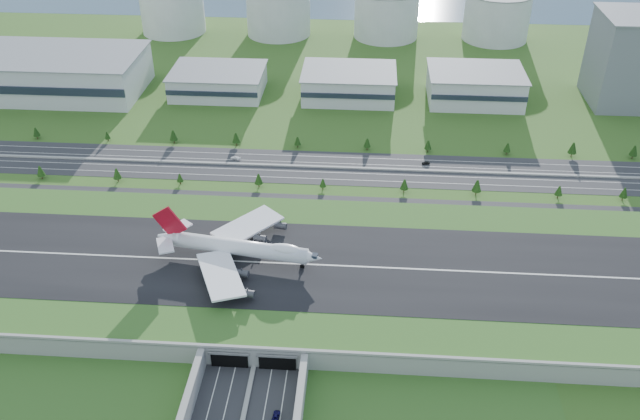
# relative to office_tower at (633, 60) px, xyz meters

# --- Properties ---
(ground) EXTENTS (1200.00, 1200.00, 0.00)m
(ground) POSITION_rel_office_tower_xyz_m (-200.00, -195.00, -27.50)
(ground) COLOR #36561A
(ground) RESTS_ON ground
(airfield_deck) EXTENTS (520.00, 100.00, 9.20)m
(airfield_deck) POSITION_rel_office_tower_xyz_m (-200.00, -195.09, -23.38)
(airfield_deck) COLOR gray
(airfield_deck) RESTS_ON ground
(north_expressway) EXTENTS (560.00, 36.00, 0.12)m
(north_expressway) POSITION_rel_office_tower_xyz_m (-200.00, -100.00, -27.44)
(north_expressway) COLOR #28282B
(north_expressway) RESTS_ON ground
(tree_row) EXTENTS (502.18, 48.74, 8.49)m
(tree_row) POSITION_rel_office_tower_xyz_m (-179.09, -99.11, -22.86)
(tree_row) COLOR #3D2819
(tree_row) RESTS_ON ground
(hangar_west) EXTENTS (120.00, 60.00, 25.00)m
(hangar_west) POSITION_rel_office_tower_xyz_m (-370.00, -10.00, -15.00)
(hangar_west) COLOR silver
(hangar_west) RESTS_ON ground
(hangar_mid_a) EXTENTS (58.00, 42.00, 15.00)m
(hangar_mid_a) POSITION_rel_office_tower_xyz_m (-260.00, -5.00, -20.00)
(hangar_mid_a) COLOR silver
(hangar_mid_a) RESTS_ON ground
(hangar_mid_b) EXTENTS (58.00, 42.00, 17.00)m
(hangar_mid_b) POSITION_rel_office_tower_xyz_m (-175.00, -5.00, -19.00)
(hangar_mid_b) COLOR silver
(hangar_mid_b) RESTS_ON ground
(hangar_mid_c) EXTENTS (58.00, 42.00, 19.00)m
(hangar_mid_c) POSITION_rel_office_tower_xyz_m (-95.00, -5.00, -18.00)
(hangar_mid_c) COLOR silver
(hangar_mid_c) RESTS_ON ground
(office_tower) EXTENTS (46.00, 46.00, 55.00)m
(office_tower) POSITION_rel_office_tower_xyz_m (0.00, 0.00, 0.00)
(office_tower) COLOR slate
(office_tower) RESTS_ON ground
(fuel_tank_a) EXTENTS (50.00, 50.00, 35.00)m
(fuel_tank_a) POSITION_rel_office_tower_xyz_m (-320.00, 115.00, -10.00)
(fuel_tank_a) COLOR silver
(fuel_tank_a) RESTS_ON ground
(fuel_tank_b) EXTENTS (50.00, 50.00, 35.00)m
(fuel_tank_b) POSITION_rel_office_tower_xyz_m (-235.00, 115.00, -10.00)
(fuel_tank_b) COLOR silver
(fuel_tank_b) RESTS_ON ground
(fuel_tank_c) EXTENTS (50.00, 50.00, 35.00)m
(fuel_tank_c) POSITION_rel_office_tower_xyz_m (-150.00, 115.00, -10.00)
(fuel_tank_c) COLOR silver
(fuel_tank_c) RESTS_ON ground
(fuel_tank_d) EXTENTS (50.00, 50.00, 35.00)m
(fuel_tank_d) POSITION_rel_office_tower_xyz_m (-65.00, 115.00, -10.00)
(fuel_tank_d) COLOR silver
(fuel_tank_d) RESTS_ON ground
(boeing_747) EXTENTS (71.07, 66.72, 22.06)m
(boeing_747) POSITION_rel_office_tower_xyz_m (-213.67, -193.40, -13.26)
(boeing_747) COLOR white
(boeing_747) RESTS_ON airfield_deck
(car_2) EXTENTS (2.63, 5.02, 1.35)m
(car_2) POSITION_rel_office_tower_xyz_m (-189.35, -266.54, -26.71)
(car_2) COLOR #100D44
(car_2) RESTS_ON ground
(car_5) EXTENTS (4.42, 2.23, 1.39)m
(car_5) POSITION_rel_office_tower_xyz_m (-130.42, -92.48, -26.68)
(car_5) COLOR black
(car_5) RESTS_ON ground
(car_7) EXTENTS (6.23, 4.17, 1.68)m
(car_7) POSITION_rel_office_tower_xyz_m (-233.24, -94.57, -26.54)
(car_7) COLOR white
(car_7) RESTS_ON ground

